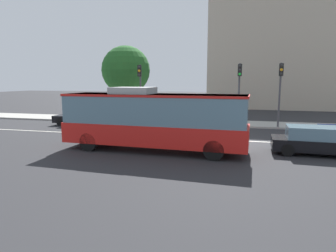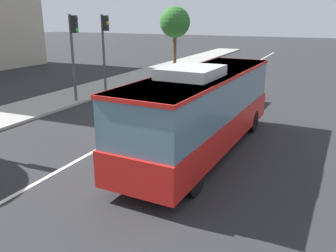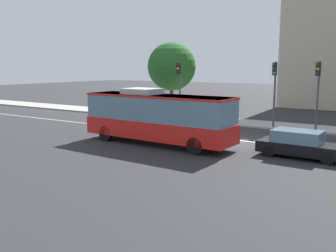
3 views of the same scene
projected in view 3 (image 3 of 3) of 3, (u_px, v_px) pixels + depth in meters
name	position (u px, v px, depth m)	size (l,w,h in m)	color
ground_plane	(233.00, 140.00, 24.99)	(160.00, 160.00, 0.00)	#28282B
sidewalk_kerb	(268.00, 125.00, 30.98)	(80.00, 3.53, 0.14)	#9E9B93
lane_centre_line	(233.00, 140.00, 24.99)	(76.00, 0.16, 0.01)	silver
transit_bus	(157.00, 116.00, 23.39)	(10.09, 2.89, 3.46)	red
sedan_black	(300.00, 144.00, 20.11)	(4.56, 1.97, 1.46)	black
sedan_black_ahead	(124.00, 112.00, 34.50)	(4.52, 1.86, 1.46)	black
traffic_light_near_corner	(275.00, 83.00, 28.75)	(0.34, 0.62, 5.20)	#47474C
traffic_light_mid_block	(179.00, 81.00, 33.19)	(0.35, 0.62, 5.20)	#47474C
traffic_light_far_corner	(318.00, 84.00, 27.10)	(0.33, 0.62, 5.20)	#47474C
street_tree_kerbside_left	(172.00, 67.00, 36.17)	(4.65, 4.65, 7.15)	#4C3823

